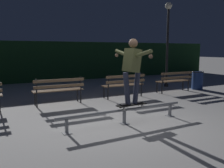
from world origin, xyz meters
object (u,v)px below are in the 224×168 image
Objects in this scene: skateboarder at (132,66)px; park_bench_rightmost at (175,79)px; lamp_post_right at (168,34)px; grind_rail at (124,112)px; park_bench_right_center at (124,83)px; park_bench_left_center at (59,88)px; trash_can at (197,80)px; skateboard at (131,105)px.

skateboarder is 4.79m from park_bench_rightmost.
lamp_post_right is (0.74, 1.35, 1.94)m from park_bench_rightmost.
grind_rail is 2.14× the size of skateboarder.
park_bench_right_center and park_bench_rightmost have the same top height.
lamp_post_right is (5.61, 1.35, 1.94)m from park_bench_left_center.
park_bench_rightmost reaches higher than grind_rail.
park_bench_left_center is at bearing 110.37° from skateboarder.
park_bench_right_center is 3.87m from trash_can.
skateboard is at bearing -69.68° from park_bench_left_center.
skateboarder is (0.20, 0.00, 1.10)m from grind_rail.
park_bench_right_center is 0.41× the size of lamp_post_right.
park_bench_rightmost is 2.48m from lamp_post_right.
grind_rail is 6.17m from trash_can.
park_bench_rightmost is (3.87, 2.70, 0.10)m from skateboard.
park_bench_right_center is at bearing 58.85° from grind_rail.
park_bench_left_center reaches higher than trash_can.
lamp_post_right is (4.61, 4.05, 1.11)m from skateboarder.
grind_rail is 3.17m from park_bench_right_center.
park_bench_rightmost is at bearing -176.54° from trash_can.
lamp_post_right reaches higher than skateboarder.
trash_can is at bearing 26.89° from grind_rail.
park_bench_right_center is at bearing 62.04° from skateboard.
trash_can is (5.30, 2.79, -0.02)m from skateboard.
skateboard is at bearing -152.25° from trash_can.
park_bench_rightmost is at bearing 0.00° from park_bench_right_center.
skateboard is 0.99× the size of trash_can.
trash_can reaches higher than skateboard.
trash_can is at bearing 27.75° from skateboard.
park_bench_right_center reaches higher than grind_rail.
skateboard is 0.20× the size of lamp_post_right.
lamp_post_right is (4.61, 4.05, 2.04)m from skateboard.
lamp_post_right is at bearing 13.52° from park_bench_left_center.
skateboard is at bearing -138.69° from lamp_post_right.
trash_can is (6.30, 0.09, -0.12)m from park_bench_left_center.
park_bench_left_center and park_bench_right_center have the same top height.
skateboard is 6.47m from lamp_post_right.
lamp_post_right reaches higher than skateboard.
park_bench_left_center is 1.00× the size of park_bench_right_center.
park_bench_rightmost is (4.87, 0.00, 0.00)m from park_bench_left_center.
skateboard is 0.49× the size of park_bench_rightmost.
park_bench_rightmost is at bearing 34.95° from skateboarder.
park_bench_rightmost reaches higher than trash_can.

